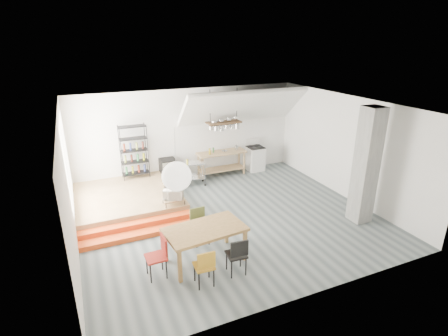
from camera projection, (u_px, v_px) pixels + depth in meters
name	position (u px, v px, depth m)	size (l,w,h in m)	color
floor	(230.00, 218.00, 9.90)	(8.00, 8.00, 0.00)	#4E585A
wall_back	(189.00, 134.00, 12.34)	(8.00, 0.04, 3.20)	silver
wall_left	(68.00, 190.00, 7.84)	(0.04, 7.00, 3.20)	silver
wall_right	(347.00, 148.00, 10.84)	(0.04, 7.00, 3.20)	silver
ceiling	(230.00, 106.00, 8.78)	(8.00, 7.00, 0.02)	white
slope_ceiling	(243.00, 107.00, 12.17)	(4.40, 1.80, 0.15)	white
window_pane	(67.00, 161.00, 9.06)	(0.02, 2.50, 2.20)	white
platform	(128.00, 199.00, 10.61)	(3.00, 3.00, 0.40)	olive
step_lower	(141.00, 234.00, 8.98)	(3.00, 0.35, 0.13)	#E54F1B
step_upper	(138.00, 226.00, 9.26)	(3.00, 0.35, 0.27)	#E54F1B
concrete_column	(366.00, 166.00, 9.29)	(0.50, 0.50, 3.20)	slate
kitchen_counter	(222.00, 159.00, 12.80)	(1.80, 0.60, 0.91)	olive
stove	(255.00, 158.00, 13.38)	(0.60, 0.60, 1.18)	white
pot_rack	(225.00, 124.00, 12.14)	(1.20, 0.50, 1.43)	#402A19
wire_shelving	(134.00, 151.00, 11.43)	(0.88, 0.38, 1.80)	black
microwave_shelf	(174.00, 199.00, 9.83)	(0.60, 0.40, 0.16)	olive
paper_lantern	(177.00, 176.00, 6.99)	(0.60, 0.60, 0.60)	white
dining_table	(205.00, 232.00, 7.78)	(1.86, 1.17, 0.84)	brown
chair_mustard	(205.00, 265.00, 7.03)	(0.41, 0.41, 0.86)	#BB8520
chair_black	(238.00, 253.00, 7.38)	(0.44, 0.44, 0.89)	black
chair_olive	(199.00, 223.00, 8.60)	(0.42, 0.42, 0.89)	#5D6731
chair_red	(159.00, 253.00, 7.35)	(0.43, 0.43, 0.92)	#A62117
rolling_cart	(193.00, 171.00, 11.97)	(0.88, 0.58, 0.82)	silver
mini_fridge	(168.00, 171.00, 12.15)	(0.52, 0.52, 0.89)	black
microwave	(173.00, 194.00, 9.77)	(0.54, 0.37, 0.30)	beige
bowl	(225.00, 151.00, 12.68)	(0.21, 0.21, 0.05)	silver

